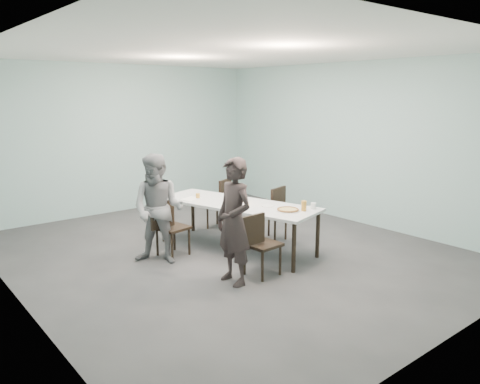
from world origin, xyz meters
TOP-DOWN VIEW (x-y plane):
  - ground at (0.00, 0.00)m, footprint 7.00×7.00m
  - room_shell at (0.00, 0.00)m, footprint 6.02×7.02m
  - table at (0.20, 0.02)m, footprint 1.58×2.75m
  - chair_near_left at (-0.29, -1.06)m, footprint 0.62×0.45m
  - chair_far_left at (-0.81, 0.38)m, footprint 0.64×0.49m
  - chair_near_right at (1.02, 0.02)m, footprint 0.65×0.51m
  - chair_far_right at (0.80, 1.18)m, footprint 0.65×0.55m
  - diner_near at (-0.67, -1.02)m, footprint 0.40×0.60m
  - diner_far at (-1.04, 0.26)m, footprint 0.96×0.98m
  - pizza at (0.44, -0.87)m, footprint 0.34×0.34m
  - side_plate at (0.42, -0.45)m, footprint 0.18×0.18m
  - beer_glass at (0.63, -1.01)m, footprint 0.08×0.08m
  - water_tumbler at (0.82, -1.01)m, footprint 0.08×0.08m
  - tealight at (0.22, -0.07)m, footprint 0.06×0.06m
  - amber_tumbler at (-0.09, 0.66)m, footprint 0.07×0.07m
  - menu at (-0.21, 0.69)m, footprint 0.35×0.29m

SIDE VIEW (x-z plane):
  - ground at x=0.00m, z-range 0.00..0.00m
  - chair_near_left at x=-0.29m, z-range 0.07..0.94m
  - chair_far_left at x=-0.81m, z-range 0.07..0.94m
  - chair_near_right at x=1.02m, z-range 0.07..0.94m
  - chair_far_right at x=0.80m, z-range 0.07..0.94m
  - table at x=0.20m, z-range 0.32..1.07m
  - menu at x=-0.21m, z-range 0.75..0.76m
  - side_plate at x=0.42m, z-range 0.75..0.76m
  - pizza at x=0.44m, z-range 0.75..0.79m
  - tealight at x=0.22m, z-range 0.75..0.79m
  - amber_tumbler at x=-0.09m, z-range 0.75..0.83m
  - diner_far at x=-1.04m, z-range 0.00..1.59m
  - water_tumbler at x=0.82m, z-range 0.75..0.84m
  - diner_near at x=-0.67m, z-range 0.00..1.64m
  - beer_glass at x=0.63m, z-range 0.75..0.90m
  - room_shell at x=0.00m, z-range 0.52..3.53m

